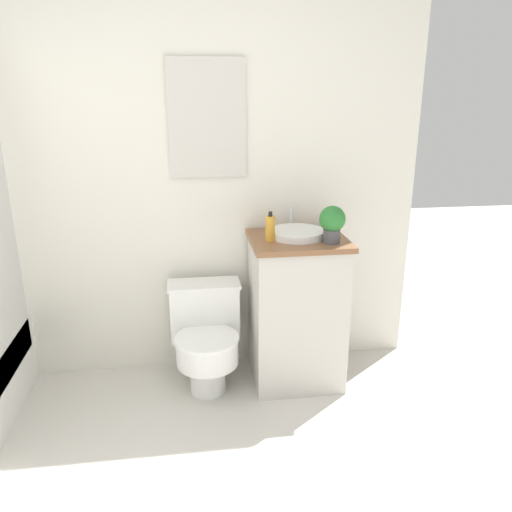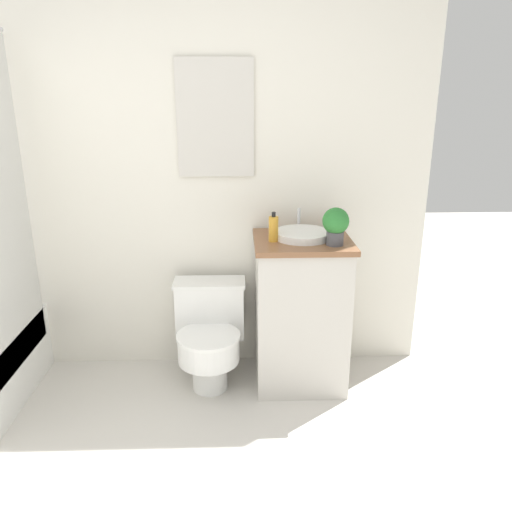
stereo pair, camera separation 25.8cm
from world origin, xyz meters
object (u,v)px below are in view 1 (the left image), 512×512
(soap_bottle, at_px, (270,228))
(potted_plant, at_px, (332,222))
(toilet, at_px, (206,334))
(sink, at_px, (297,233))

(soap_bottle, distance_m, potted_plant, 0.33)
(potted_plant, bearing_deg, toilet, 170.18)
(sink, xyz_separation_m, soap_bottle, (-0.17, -0.06, 0.05))
(toilet, bearing_deg, potted_plant, -9.82)
(toilet, xyz_separation_m, potted_plant, (0.69, -0.12, 0.68))
(toilet, bearing_deg, sink, 2.33)
(soap_bottle, bearing_deg, sink, 19.21)
(sink, height_order, soap_bottle, soap_bottle)
(toilet, height_order, soap_bottle, soap_bottle)
(toilet, bearing_deg, soap_bottle, -5.62)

